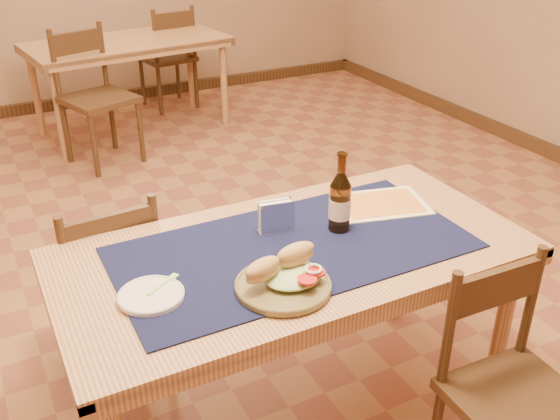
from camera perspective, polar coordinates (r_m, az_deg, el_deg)
name	(u,v)px	position (r m, az deg, el deg)	size (l,w,h in m)	color
room	(198,13)	(2.59, -7.48, 17.46)	(6.04, 7.04, 2.84)	#9C6B44
main_table	(293,269)	(2.17, 1.22, -5.38)	(1.60, 0.80, 0.75)	tan
placemat	(293,247)	(2.12, 1.24, -3.44)	(1.20, 0.60, 0.01)	#10163D
baseboard	(215,295)	(3.12, -5.97, -7.76)	(6.00, 7.00, 0.10)	#442C18
back_table	(128,50)	(5.29, -13.74, 13.99)	(1.63, 0.96, 0.75)	tan
chair_main_far	(109,283)	(2.59, -15.39, -6.44)	(0.42, 0.42, 0.85)	#442C18
chair_main_near	(512,390)	(2.16, 20.46, -15.17)	(0.40, 0.40, 0.85)	#442C18
chair_back_near	(95,95)	(4.74, -16.53, 10.07)	(0.57, 0.57, 0.97)	#442C18
chair_back_far	(169,56)	(5.85, -10.12, 13.70)	(0.48, 0.48, 0.92)	#442C18
sandwich_plate	(285,278)	(1.90, 0.44, -6.25)	(0.30, 0.30, 0.11)	brown
side_plate	(151,295)	(1.91, -11.72, -7.61)	(0.20, 0.20, 0.02)	silver
fork	(165,283)	(1.94, -10.48, -6.55)	(0.12, 0.08, 0.00)	#97E07A
beer_bottle	(340,202)	(2.18, 5.50, 0.74)	(0.08, 0.08, 0.29)	#46290C
napkin_holder	(276,217)	(2.19, -0.36, -0.66)	(0.14, 0.07, 0.12)	silver
menu_card	(381,204)	(2.42, 9.22, 0.57)	(0.39, 0.33, 0.01)	#FFF1C0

